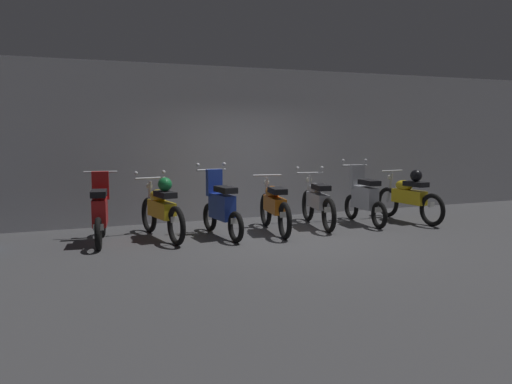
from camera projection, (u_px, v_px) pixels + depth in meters
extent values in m
plane|color=#424244|center=(289.00, 239.00, 9.07)|extent=(80.00, 80.00, 0.00)
cube|color=#ADADB2|center=(239.00, 144.00, 11.22)|extent=(16.00, 0.30, 3.20)
torus|color=black|center=(103.00, 222.00, 9.23)|extent=(0.17, 0.54, 0.53)
torus|color=black|center=(98.00, 234.00, 8.12)|extent=(0.17, 0.54, 0.53)
cube|color=red|center=(100.00, 211.00, 8.65)|extent=(0.33, 0.76, 0.44)
cube|color=red|center=(100.00, 185.00, 8.93)|extent=(0.29, 0.16, 0.48)
cube|color=black|center=(99.00, 193.00, 8.45)|extent=(0.32, 0.55, 0.10)
cylinder|color=#B7BABF|center=(101.00, 172.00, 9.04)|extent=(0.56, 0.12, 0.04)
cylinder|color=#B7BABF|center=(102.00, 199.00, 9.14)|extent=(0.08, 0.15, 0.85)
sphere|color=silver|center=(101.00, 180.00, 9.10)|extent=(0.12, 0.12, 0.12)
cube|color=white|center=(98.00, 227.00, 8.13)|extent=(0.16, 0.04, 0.10)
torus|color=black|center=(149.00, 215.00, 9.60)|extent=(0.19, 0.66, 0.65)
torus|color=black|center=(176.00, 226.00, 8.49)|extent=(0.19, 0.66, 0.65)
cube|color=gold|center=(162.00, 209.00, 9.02)|extent=(0.35, 0.86, 0.28)
ellipsoid|color=gold|center=(158.00, 196.00, 9.13)|extent=(0.33, 0.48, 0.22)
cube|color=black|center=(165.00, 194.00, 8.84)|extent=(0.32, 0.55, 0.10)
cylinder|color=#B7BABF|center=(150.00, 178.00, 9.43)|extent=(0.56, 0.12, 0.04)
sphere|color=#B7BABF|center=(136.00, 173.00, 9.29)|extent=(0.07, 0.07, 0.07)
sphere|color=#B7BABF|center=(164.00, 172.00, 9.55)|extent=(0.07, 0.07, 0.07)
cylinder|color=#B7BABF|center=(150.00, 198.00, 9.52)|extent=(0.08, 0.17, 0.65)
sphere|color=silver|center=(149.00, 186.00, 9.49)|extent=(0.12, 0.12, 0.12)
cube|color=white|center=(176.00, 220.00, 8.50)|extent=(0.16, 0.04, 0.10)
sphere|color=#197238|center=(165.00, 184.00, 8.82)|extent=(0.24, 0.24, 0.24)
torus|color=black|center=(210.00, 217.00, 9.73)|extent=(0.14, 0.54, 0.53)
torus|color=black|center=(236.00, 227.00, 8.72)|extent=(0.14, 0.54, 0.53)
cube|color=#1E389E|center=(222.00, 207.00, 9.20)|extent=(0.29, 0.75, 0.44)
cube|color=#1E389E|center=(214.00, 182.00, 9.46)|extent=(0.29, 0.15, 0.48)
cube|color=black|center=(226.00, 190.00, 9.02)|extent=(0.29, 0.54, 0.10)
cylinder|color=#B7BABF|center=(211.00, 170.00, 9.55)|extent=(0.56, 0.09, 0.04)
sphere|color=#B7BABF|center=(198.00, 165.00, 9.42)|extent=(0.07, 0.07, 0.07)
sphere|color=#B7BABF|center=(224.00, 164.00, 9.66)|extent=(0.07, 0.07, 0.07)
cylinder|color=#B7BABF|center=(210.00, 195.00, 9.65)|extent=(0.07, 0.15, 0.85)
sphere|color=silver|center=(210.00, 178.00, 9.61)|extent=(0.12, 0.12, 0.12)
cube|color=white|center=(235.00, 221.00, 8.73)|extent=(0.16, 0.03, 0.10)
torus|color=black|center=(266.00, 210.00, 10.24)|extent=(0.18, 0.66, 0.65)
torus|color=black|center=(285.00, 221.00, 8.99)|extent=(0.18, 0.66, 0.65)
cube|color=orange|center=(275.00, 205.00, 9.60)|extent=(0.34, 0.86, 0.28)
ellipsoid|color=orange|center=(272.00, 192.00, 9.72)|extent=(0.32, 0.47, 0.22)
cube|color=black|center=(277.00, 191.00, 9.39)|extent=(0.31, 0.55, 0.10)
cylinder|color=#B7BABF|center=(267.00, 175.00, 10.07)|extent=(0.56, 0.12, 0.04)
cylinder|color=#B7BABF|center=(266.00, 194.00, 10.16)|extent=(0.08, 0.17, 0.65)
sphere|color=silver|center=(266.00, 183.00, 10.13)|extent=(0.12, 0.12, 0.12)
cube|color=white|center=(284.00, 215.00, 9.00)|extent=(0.16, 0.04, 0.10)
torus|color=black|center=(308.00, 206.00, 10.84)|extent=(0.21, 0.66, 0.65)
torus|color=black|center=(329.00, 215.00, 9.58)|extent=(0.21, 0.66, 0.65)
cube|color=#9EA0A8|center=(318.00, 200.00, 10.19)|extent=(0.37, 0.86, 0.28)
ellipsoid|color=#9EA0A8|center=(315.00, 188.00, 10.31)|extent=(0.33, 0.48, 0.22)
cube|color=black|center=(321.00, 187.00, 9.98)|extent=(0.33, 0.55, 0.10)
cylinder|color=#B7BABF|center=(310.00, 173.00, 10.66)|extent=(0.56, 0.14, 0.04)
sphere|color=#B7BABF|center=(298.00, 168.00, 10.60)|extent=(0.07, 0.07, 0.07)
sphere|color=#B7BABF|center=(322.00, 168.00, 10.70)|extent=(0.07, 0.07, 0.07)
cylinder|color=#B7BABF|center=(309.00, 191.00, 10.75)|extent=(0.08, 0.17, 0.65)
sphere|color=silver|center=(309.00, 180.00, 10.73)|extent=(0.12, 0.12, 0.12)
cube|color=white|center=(328.00, 210.00, 9.59)|extent=(0.16, 0.04, 0.10)
torus|color=black|center=(351.00, 207.00, 11.06)|extent=(0.14, 0.54, 0.53)
torus|color=black|center=(379.00, 215.00, 9.97)|extent=(0.14, 0.54, 0.53)
cube|color=#9EA0A8|center=(365.00, 198.00, 10.49)|extent=(0.28, 0.75, 0.44)
cube|color=#9EA0A8|center=(357.00, 176.00, 10.77)|extent=(0.29, 0.14, 0.48)
cube|color=black|center=(369.00, 182.00, 10.30)|extent=(0.28, 0.54, 0.10)
cylinder|color=#B7BABF|center=(354.00, 165.00, 10.88)|extent=(0.56, 0.08, 0.04)
sphere|color=#B7BABF|center=(343.00, 161.00, 10.79)|extent=(0.07, 0.07, 0.07)
sphere|color=#B7BABF|center=(366.00, 160.00, 10.94)|extent=(0.07, 0.07, 0.07)
cylinder|color=#B7BABF|center=(353.00, 187.00, 10.97)|extent=(0.07, 0.15, 0.85)
sphere|color=silver|center=(353.00, 172.00, 10.94)|extent=(0.12, 0.12, 0.12)
cube|color=white|center=(379.00, 210.00, 9.98)|extent=(0.16, 0.03, 0.10)
torus|color=black|center=(388.00, 202.00, 11.40)|extent=(0.14, 0.66, 0.65)
torus|color=black|center=(432.00, 210.00, 10.24)|extent=(0.14, 0.66, 0.65)
cube|color=gold|center=(409.00, 197.00, 10.80)|extent=(0.29, 0.85, 0.28)
ellipsoid|color=gold|center=(404.00, 185.00, 10.91)|extent=(0.30, 0.46, 0.22)
cube|color=black|center=(416.00, 184.00, 10.60)|extent=(0.28, 0.54, 0.10)
cylinder|color=#B7BABF|center=(392.00, 171.00, 11.23)|extent=(0.56, 0.08, 0.04)
cylinder|color=#B7BABF|center=(390.00, 188.00, 11.31)|extent=(0.07, 0.16, 0.65)
sphere|color=silver|center=(390.00, 178.00, 11.29)|extent=(0.12, 0.12, 0.12)
cube|color=white|center=(431.00, 205.00, 10.25)|extent=(0.16, 0.03, 0.10)
sphere|color=black|center=(416.00, 176.00, 10.58)|extent=(0.24, 0.24, 0.24)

